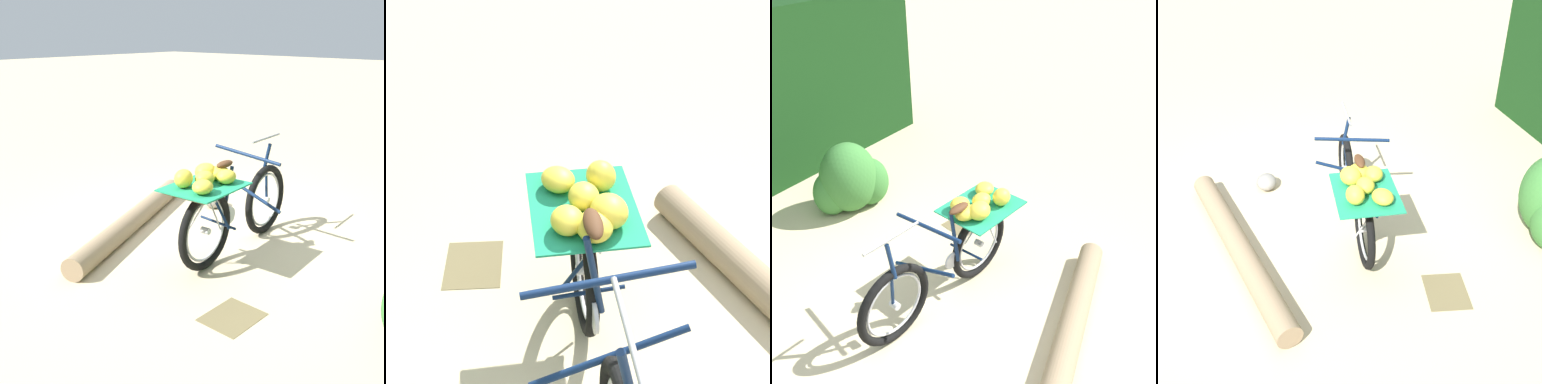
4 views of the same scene
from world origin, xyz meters
TOP-DOWN VIEW (x-y plane):
  - ground_plane at (0.00, 0.00)m, footprint 60.00×60.00m
  - bicycle at (-0.37, -0.28)m, footprint 1.79×0.71m
  - fallen_log at (-0.61, 0.84)m, footprint 2.30×1.18m
  - path_stone at (0.53, 0.65)m, footprint 0.26×0.22m
  - leaf_litter_patch at (-1.22, -0.99)m, footprint 0.44×0.36m

SIDE VIEW (x-z plane):
  - ground_plane at x=0.00m, z-range 0.00..0.00m
  - leaf_litter_patch at x=-1.22m, z-range 0.00..0.01m
  - path_stone at x=0.53m, z-range 0.00..0.17m
  - fallen_log at x=-0.61m, z-range 0.00..0.22m
  - bicycle at x=-0.37m, z-range -0.01..1.02m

